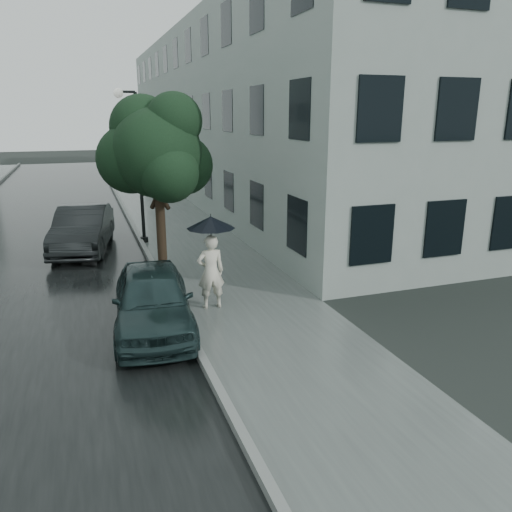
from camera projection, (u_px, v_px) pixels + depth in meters
name	position (u px, v px, depth m)	size (l,w,h in m)	color
ground	(269.00, 337.00, 10.44)	(120.00, 120.00, 0.00)	black
sidewalk	(175.00, 222.00, 21.41)	(3.50, 60.00, 0.01)	slate
kerb_near	(132.00, 224.00, 20.81)	(0.15, 60.00, 0.15)	slate
asphalt_road	(41.00, 232.00, 19.71)	(6.85, 60.00, 0.00)	black
building_near	(238.00, 114.00, 28.64)	(7.02, 36.00, 9.00)	gray
pedestrian	(211.00, 272.00, 11.78)	(0.65, 0.43, 1.79)	silver
umbrella	(211.00, 222.00, 11.47)	(1.13, 1.13, 1.34)	black
street_tree	(156.00, 151.00, 13.23)	(3.12, 2.83, 5.06)	#332619
lamp_post	(135.00, 158.00, 17.27)	(0.85, 0.32, 5.32)	black
car_near	(153.00, 299.00, 10.63)	(1.62, 4.03, 1.37)	#1C2F30
car_far	(83.00, 229.00, 16.85)	(1.57, 4.52, 1.49)	#212426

